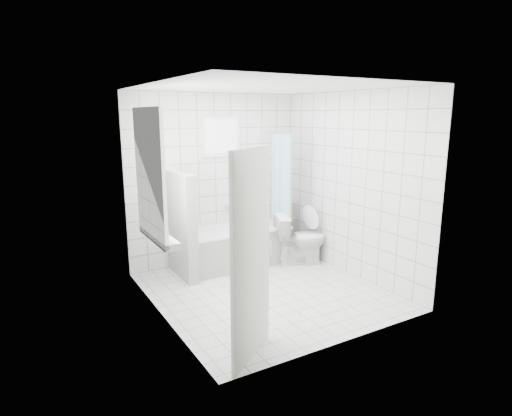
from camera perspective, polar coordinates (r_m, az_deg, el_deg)
ground at (r=5.75m, az=1.32°, el=-11.00°), size 3.00×3.00×0.00m
ceiling at (r=5.29m, az=1.47°, el=15.85°), size 3.00×3.00×0.00m
wall_back at (r=6.67m, az=-5.41°, el=3.87°), size 2.80×0.02×2.60m
wall_front at (r=4.19m, az=12.23°, el=-1.41°), size 2.80×0.02×2.60m
wall_left at (r=4.79m, az=-13.00°, el=0.27°), size 0.02×3.00×2.60m
wall_right at (r=6.21m, az=12.47°, el=3.00°), size 0.02×3.00×2.60m
window_left at (r=5.04m, az=-13.71°, el=4.28°), size 0.01×0.90×1.40m
window_back at (r=6.61m, az=-4.56°, el=9.48°), size 0.50×0.01×0.50m
window_sill at (r=5.20m, az=-12.82°, el=-3.77°), size 0.18×1.02×0.08m
door at (r=3.95m, az=-0.64°, el=-6.53°), size 0.67×0.51×2.00m
bathtub at (r=6.63m, az=-2.80°, el=-5.11°), size 1.62×0.77×0.58m
partition_wall at (r=6.12m, az=-9.91°, el=-2.30°), size 0.15×0.85×1.50m
tiled_ledge at (r=7.39m, az=3.94°, el=-3.40°), size 0.40×0.24×0.55m
toilet at (r=6.66m, az=5.96°, el=-4.11°), size 0.88×0.66×0.79m
curtain_rod at (r=6.68m, az=2.94°, el=9.96°), size 0.02×0.80×0.02m
shower_curtain at (r=6.67m, az=3.47°, el=2.17°), size 0.14×0.48×1.78m
tub_faucet at (r=6.82m, az=-3.41°, el=0.24°), size 0.18×0.06×0.06m
sill_bottles at (r=5.28m, az=-13.22°, el=-1.73°), size 0.16×0.61×0.29m
ledge_bottles at (r=7.26m, az=4.13°, el=-0.45°), size 0.15×0.18×0.27m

